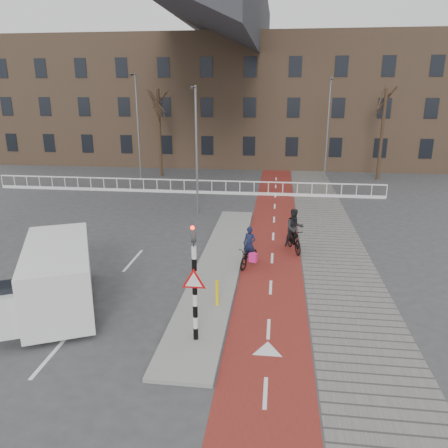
# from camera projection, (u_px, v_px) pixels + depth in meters

# --- Properties ---
(ground) EXTENTS (120.00, 120.00, 0.00)m
(ground) POSITION_uv_depth(u_px,v_px,m) (224.00, 311.00, 14.64)
(ground) COLOR #38383A
(ground) RESTS_ON ground
(bike_lane) EXTENTS (2.50, 60.00, 0.01)m
(bike_lane) POSITION_uv_depth(u_px,v_px,m) (274.00, 225.00, 23.95)
(bike_lane) COLOR maroon
(bike_lane) RESTS_ON ground
(sidewalk) EXTENTS (3.00, 60.00, 0.01)m
(sidewalk) POSITION_uv_depth(u_px,v_px,m) (326.00, 227.00, 23.62)
(sidewalk) COLOR slate
(sidewalk) RESTS_ON ground
(curb_island) EXTENTS (1.80, 16.00, 0.12)m
(curb_island) POSITION_uv_depth(u_px,v_px,m) (220.00, 263.00, 18.50)
(curb_island) COLOR gray
(curb_island) RESTS_ON ground
(traffic_signal) EXTENTS (0.80, 0.80, 3.68)m
(traffic_signal) POSITION_uv_depth(u_px,v_px,m) (194.00, 281.00, 12.21)
(traffic_signal) COLOR black
(traffic_signal) RESTS_ON curb_island
(bollard) EXTENTS (0.12, 0.12, 0.89)m
(bollard) POSITION_uv_depth(u_px,v_px,m) (217.00, 293.00, 14.68)
(bollard) COLOR yellow
(bollard) RESTS_ON curb_island
(cyclist_near) EXTENTS (1.08, 1.70, 1.71)m
(cyclist_near) POSITION_uv_depth(u_px,v_px,m) (249.00, 253.00, 18.18)
(cyclist_near) COLOR black
(cyclist_near) RESTS_ON bike_lane
(cyclist_far) EXTENTS (1.04, 1.94, 2.00)m
(cyclist_far) POSITION_uv_depth(u_px,v_px,m) (294.00, 234.00, 19.79)
(cyclist_far) COLOR black
(cyclist_far) RESTS_ON bike_lane
(van) EXTENTS (3.98, 5.44, 2.18)m
(van) POSITION_uv_depth(u_px,v_px,m) (59.00, 275.00, 14.62)
(van) COLOR silver
(van) RESTS_ON ground
(railing) EXTENTS (28.00, 0.10, 0.99)m
(railing) POSITION_uv_depth(u_px,v_px,m) (184.00, 189.00, 31.26)
(railing) COLOR silver
(railing) RESTS_ON ground
(townhouse_row) EXTENTS (46.00, 10.00, 15.90)m
(townhouse_row) POSITION_uv_depth(u_px,v_px,m) (234.00, 82.00, 43.04)
(townhouse_row) COLOR #7F6047
(townhouse_row) RESTS_ON ground
(tree_mid) EXTENTS (0.27, 0.27, 7.19)m
(tree_mid) POSITION_uv_depth(u_px,v_px,m) (160.00, 134.00, 36.52)
(tree_mid) COLOR black
(tree_mid) RESTS_ON ground
(tree_right) EXTENTS (0.26, 0.26, 7.19)m
(tree_right) POSITION_uv_depth(u_px,v_px,m) (382.00, 135.00, 35.00)
(tree_right) COLOR black
(tree_right) RESTS_ON ground
(streetlight_near) EXTENTS (0.12, 0.12, 7.35)m
(streetlight_near) POSITION_uv_depth(u_px,v_px,m) (197.00, 152.00, 25.14)
(streetlight_near) COLOR slate
(streetlight_near) RESTS_ON ground
(streetlight_left) EXTENTS (0.12, 0.12, 8.29)m
(streetlight_left) POSITION_uv_depth(u_px,v_px,m) (138.00, 129.00, 34.05)
(streetlight_left) COLOR slate
(streetlight_left) RESTS_ON ground
(streetlight_right) EXTENTS (0.12, 0.12, 8.01)m
(streetlight_right) POSITION_uv_depth(u_px,v_px,m) (327.00, 131.00, 34.62)
(streetlight_right) COLOR slate
(streetlight_right) RESTS_ON ground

